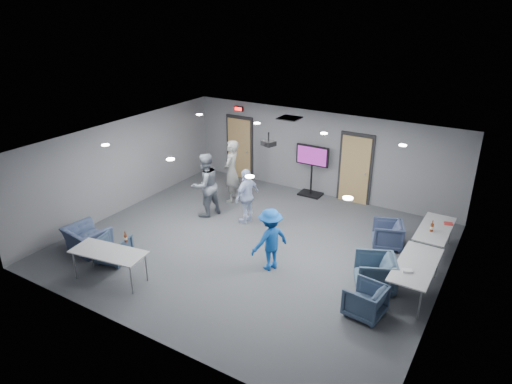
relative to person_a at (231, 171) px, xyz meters
The scene contains 29 objects.
floor 3.07m from the person_a, 44.83° to the right, with size 9.00×9.00×0.00m, color #36383D.
ceiling 3.38m from the person_a, 44.83° to the right, with size 9.00×9.00×0.00m, color silver.
wall_back 2.86m from the person_a, 43.27° to the left, with size 9.00×0.02×2.70m, color slate.
wall_front 6.41m from the person_a, 71.15° to the right, with size 9.00×0.02×2.70m, color slate.
wall_left 3.21m from the person_a, 139.83° to the right, with size 0.02×8.00×2.70m, color slate.
wall_right 6.89m from the person_a, 17.37° to the right, with size 0.02×8.00×2.70m, color slate.
door_left 2.12m from the person_a, 116.16° to the left, with size 1.06×0.17×2.24m.
door_right 3.78m from the person_a, 30.18° to the left, with size 1.06×0.17×2.24m.
exit_sign 2.56m from the person_a, 116.41° to the left, with size 0.32×0.08×0.16m.
hvac_diffuser 2.43m from the person_a, 25.45° to the left, with size 0.60×0.60×0.03m, color black.
downlights 3.38m from the person_a, 44.83° to the right, with size 6.18×3.78×0.02m.
person_a is the anchor object (origin of this frame).
person_b 1.24m from the person_a, 93.36° to the right, with size 0.91×0.71×1.88m, color slate.
person_c 1.57m from the person_a, 40.05° to the right, with size 0.93×0.39×1.59m, color silver.
person_d 4.05m from the person_a, 43.39° to the right, with size 0.98×0.56×1.52m, color #194FA3.
chair_right_a 5.05m from the person_a, ahead, with size 0.73×0.75×0.68m, color #343F5B.
chair_right_b 5.80m from the person_a, 23.52° to the right, with size 0.82×0.84×0.77m, color #3B5065.
chair_right_c 6.38m from the person_a, 31.43° to the right, with size 0.72×0.74×0.67m, color #35455B.
chair_front_a 4.52m from the person_a, 95.42° to the right, with size 0.69×0.71×0.65m, color #35465D.
chair_front_b 4.70m from the person_a, 106.84° to the right, with size 1.00×0.88×0.65m, color #3C4968.
table_right_a 6.08m from the person_a, ahead, with size 0.71×1.71×0.73m.
table_right_b 6.42m from the person_a, 18.81° to the right, with size 0.78×1.87×0.73m.
table_front_left 5.06m from the person_a, 88.52° to the right, with size 1.78×0.96×0.73m.
bottle_front 4.55m from the person_a, 88.09° to the right, with size 0.07×0.07×0.27m.
bottle_right 6.04m from the person_a, ahead, with size 0.08×0.08×0.29m.
snack_box 6.31m from the person_a, ahead, with size 0.20×0.13×0.04m, color #B42E2D.
wrapper 6.47m from the person_a, 22.41° to the right, with size 0.19×0.13×0.04m, color silver.
tv_stand 2.56m from the person_a, 41.36° to the left, with size 1.08×0.52×1.66m.
projector 2.49m from the person_a, 26.91° to the right, with size 0.40×0.37×0.35m.
Camera 1 is at (5.36, -8.78, 5.85)m, focal length 32.00 mm.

